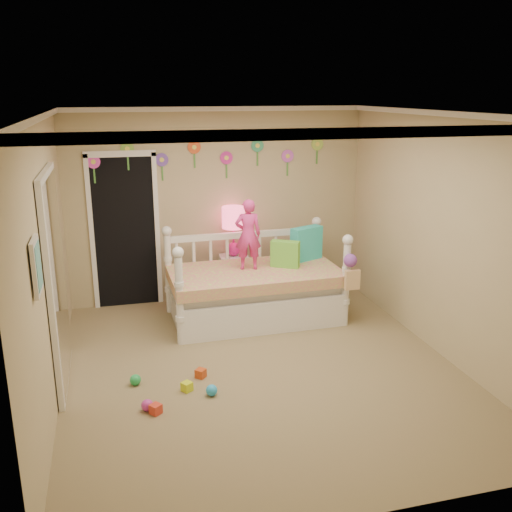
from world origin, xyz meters
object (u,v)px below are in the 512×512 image
object	(u,v)px
child	(248,235)
table_lamp	(233,224)
daybed	(255,275)
nightstand	(234,278)

from	to	relation	value
child	table_lamp	xyz separation A→B (m)	(-0.04, 0.67, -0.01)
table_lamp	child	bearing A→B (deg)	-86.83
daybed	table_lamp	distance (m)	0.88
nightstand	child	bearing A→B (deg)	-82.74
child	nightstand	size ratio (longest dim) A/B	1.40
child	nightstand	bearing A→B (deg)	-78.92
nightstand	table_lamp	size ratio (longest dim) A/B	0.94
nightstand	daybed	bearing A→B (deg)	-77.51
daybed	nightstand	distance (m)	0.77
nightstand	table_lamp	world-z (taller)	table_lamp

